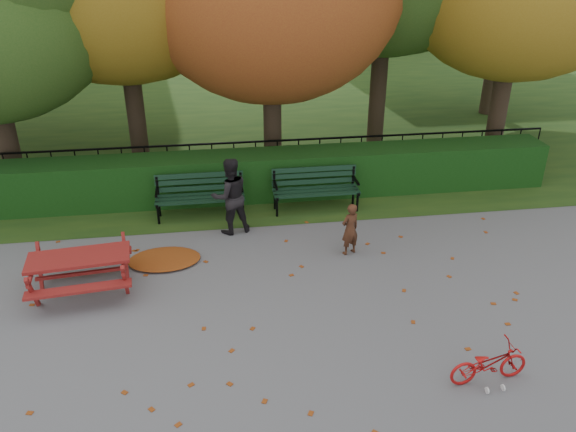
{
  "coord_description": "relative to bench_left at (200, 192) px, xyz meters",
  "views": [
    {
      "loc": [
        -1.01,
        -6.91,
        5.2
      ],
      "look_at": [
        0.19,
        1.42,
        1.0
      ],
      "focal_mm": 35.0,
      "sensor_mm": 36.0,
      "label": 1
    }
  ],
  "objects": [
    {
      "name": "ground",
      "position": [
        1.3,
        -3.7,
        -0.52
      ],
      "size": [
        90.0,
        90.0,
        0.0
      ],
      "primitive_type": "plane",
      "color": "slate",
      "rests_on": "ground"
    },
    {
      "name": "grass_strip",
      "position": [
        1.3,
        10.3,
        -0.51
      ],
      "size": [
        90.0,
        90.0,
        0.0
      ],
      "primitive_type": "plane",
      "color": "#1C3B14",
      "rests_on": "ground"
    },
    {
      "name": "hedge",
      "position": [
        1.3,
        0.8,
        -0.02
      ],
      "size": [
        13.0,
        0.9,
        1.0
      ],
      "primitive_type": "cube",
      "color": "black",
      "rests_on": "ground"
    },
    {
      "name": "iron_fence",
      "position": [
        1.3,
        1.6,
        0.02
      ],
      "size": [
        14.0,
        0.04,
        1.02
      ],
      "color": "black",
      "rests_on": "ground"
    },
    {
      "name": "bench_left",
      "position": [
        0.0,
        0.0,
        0.0
      ],
      "size": [
        1.8,
        0.57,
        0.88
      ],
      "color": "black",
      "rests_on": "ground"
    },
    {
      "name": "bench_right",
      "position": [
        2.4,
        0.0,
        0.0
      ],
      "size": [
        1.8,
        0.57,
        0.88
      ],
      "color": "black",
      "rests_on": "ground"
    },
    {
      "name": "picnic_table",
      "position": [
        -1.91,
        -2.56,
        0.0
      ],
      "size": [
        1.7,
        1.42,
        0.77
      ],
      "rotation": [
        0.0,
        0.0,
        0.11
      ],
      "color": "maroon",
      "rests_on": "ground"
    },
    {
      "name": "leaf_pile",
      "position": [
        -0.67,
        -1.77,
        -0.48
      ],
      "size": [
        1.36,
        1.0,
        0.09
      ],
      "primitive_type": "ellipsoid",
      "rotation": [
        0.0,
        0.0,
        0.09
      ],
      "color": "maroon",
      "rests_on": "ground"
    },
    {
      "name": "leaf_scatter",
      "position": [
        1.3,
        -3.4,
        -0.51
      ],
      "size": [
        9.0,
        5.7,
        0.01
      ],
      "primitive_type": null,
      "color": "maroon",
      "rests_on": "ground"
    },
    {
      "name": "child",
      "position": [
        2.66,
        -1.96,
        -0.02
      ],
      "size": [
        0.43,
        0.36,
        0.99
      ],
      "primitive_type": "imported",
      "rotation": [
        0.0,
        0.0,
        3.55
      ],
      "color": "#432415",
      "rests_on": "ground"
    },
    {
      "name": "adult",
      "position": [
        0.59,
        -0.8,
        0.24
      ],
      "size": [
        0.87,
        0.75,
        1.52
      ],
      "primitive_type": "imported",
      "rotation": [
        0.0,
        0.0,
        3.41
      ],
      "color": "black",
      "rests_on": "ground"
    },
    {
      "name": "bicycle",
      "position": [
        3.65,
        -5.43,
        -0.24
      ],
      "size": [
        1.09,
        0.45,
        0.56
      ],
      "primitive_type": "imported",
      "rotation": [
        0.0,
        0.0,
        1.65
      ],
      "color": "#B31010",
      "rests_on": "ground"
    }
  ]
}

